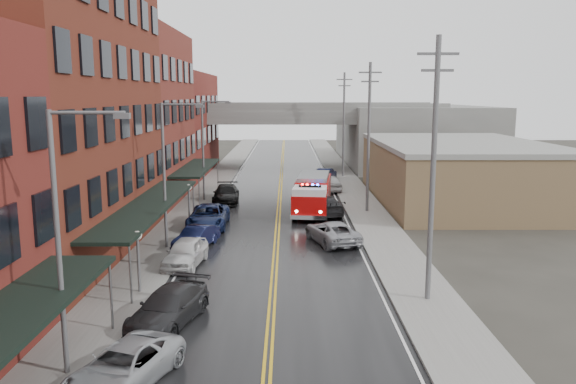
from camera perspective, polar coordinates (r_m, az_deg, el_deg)
name	(u,v)px	position (r m, az deg, el deg)	size (l,w,h in m)	color
road	(278,227)	(40.88, -1.06, -3.53)	(11.00, 160.00, 0.02)	black
sidewalk_left	(177,226)	(41.63, -11.18, -3.38)	(3.00, 160.00, 0.15)	slate
sidewalk_right	(378,226)	(41.39, 9.12, -3.40)	(3.00, 160.00, 0.15)	slate
curb_left	(200,226)	(41.35, -8.93, -3.41)	(0.30, 160.00, 0.15)	gray
curb_right	(355,226)	(41.16, 6.84, -3.42)	(0.30, 160.00, 0.15)	gray
brick_building_b	(45,103)	(35.64, -23.47, 8.30)	(9.00, 20.00, 18.00)	#612A19
brick_building_c	(130,117)	(52.22, -15.76, 7.31)	(9.00, 15.00, 15.00)	maroon
brick_building_far	(171,124)	(69.29, -11.82, 6.75)	(9.00, 20.00, 12.00)	maroon
tan_building	(458,174)	(52.53, 16.86, 1.79)	(14.00, 22.00, 5.00)	olive
right_far_block	(409,134)	(81.81, 12.19, 5.77)	(18.00, 30.00, 8.00)	slate
awning_1	(150,205)	(34.39, -13.86, -1.30)	(2.60, 18.00, 3.09)	black
awning_2	(197,168)	(51.34, -9.27, 2.46)	(2.60, 13.00, 3.09)	black
globe_lamp_1	(138,248)	(27.66, -15.01, -5.47)	(0.44, 0.44, 3.12)	#59595B
globe_lamp_2	(189,195)	(41.02, -10.04, -0.35)	(0.44, 0.44, 3.12)	#59595B
street_lamp_0	(65,228)	(19.66, -21.74, -3.41)	(2.64, 0.22, 9.00)	#59595B
street_lamp_1	(168,166)	(34.80, -12.11, 2.56)	(2.64, 0.22, 9.00)	#59595B
street_lamp_2	(206,144)	(50.47, -8.37, 4.87)	(2.64, 0.22, 9.00)	#59595B
utility_pole_0	(433,167)	(25.80, 14.53, 2.51)	(1.80, 0.24, 12.00)	#59595B
utility_pole_1	(369,135)	(45.35, 8.20, 5.74)	(1.80, 0.24, 12.00)	#59595B
utility_pole_2	(344,123)	(65.17, 5.68, 7.00)	(1.80, 0.24, 12.00)	#59595B
overpass	(282,123)	(71.86, -0.65, 7.05)	(40.00, 10.00, 7.50)	slate
fire_truck	(313,193)	(45.18, 2.51, -0.15)	(4.08, 8.53, 3.02)	#AA0707
parked_car_left_2	(124,367)	(19.96, -16.36, -16.67)	(2.23, 4.83, 1.34)	#9EA1A5
parked_car_left_3	(169,307)	(24.37, -12.02, -11.36)	(2.05, 5.05, 1.47)	#252628
parked_car_left_4	(185,252)	(32.05, -10.38, -6.07)	(1.80, 4.48, 1.53)	silver
parked_car_left_5	(196,237)	(35.68, -9.30, -4.55)	(1.43, 4.09, 1.35)	black
parked_car_left_6	(208,216)	(40.89, -8.10, -2.48)	(2.69, 5.84, 1.62)	#111C42
parked_car_left_7	(226,194)	(50.02, -6.31, -0.21)	(2.21, 5.44, 1.58)	black
parked_car_right_0	(332,232)	(36.44, 4.50, -4.08)	(2.37, 5.14, 1.43)	#93949A
parked_car_right_1	(323,205)	(44.91, 3.62, -1.36)	(2.13, 5.24, 1.52)	black
parked_car_right_2	(330,183)	(55.99, 4.32, 0.91)	(1.90, 4.72, 1.61)	silver
parked_car_right_3	(326,174)	(62.73, 3.85, 1.79)	(1.53, 4.38, 1.44)	black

